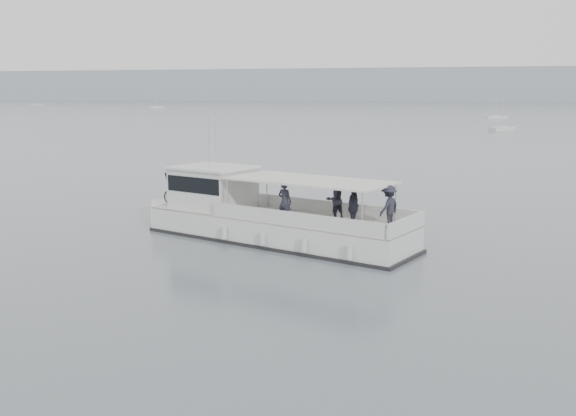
# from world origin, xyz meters

# --- Properties ---
(ground) EXTENTS (1400.00, 1400.00, 0.00)m
(ground) POSITION_xyz_m (0.00, 0.00, 0.00)
(ground) COLOR slate
(ground) RESTS_ON ground
(headland) EXTENTS (1400.00, 90.00, 28.00)m
(headland) POSITION_xyz_m (0.00, 560.00, 14.00)
(headland) COLOR #939EA8
(headland) RESTS_ON ground
(tour_boat) EXTENTS (14.67, 8.19, 6.29)m
(tour_boat) POSITION_xyz_m (3.52, -2.02, 1.03)
(tour_boat) COLOR silver
(tour_boat) RESTS_ON ground
(moored_fleet) EXTENTS (442.70, 354.19, 9.52)m
(moored_fleet) POSITION_xyz_m (17.12, 217.51, 0.36)
(moored_fleet) COLOR silver
(moored_fleet) RESTS_ON ground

